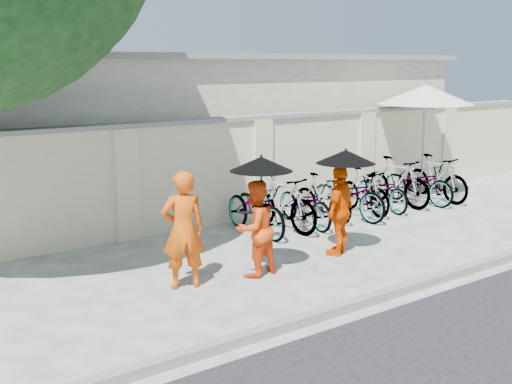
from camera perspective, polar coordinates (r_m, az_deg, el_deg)
ground at (r=9.76m, az=2.00°, el=-7.22°), size 80.00×80.00×0.00m
kerb at (r=8.56m, az=9.21°, el=-9.67°), size 40.00×0.16×0.12m
compound_wall at (r=12.61m, az=-3.49°, el=1.71°), size 20.00×0.30×2.00m
building_behind at (r=16.28m, az=-7.91°, el=5.94°), size 14.00×6.00×3.20m
monk_left at (r=8.99m, az=-6.49°, el=-3.36°), size 0.70×0.56×1.68m
monk_center at (r=9.46m, az=-0.08°, el=-3.26°), size 0.77×0.64×1.44m
parasol_center at (r=9.23m, az=0.47°, el=2.52°), size 0.92×0.92×0.98m
monk_right at (r=10.59m, az=7.47°, el=-1.61°), size 0.95×0.70×1.50m
parasol_right at (r=10.39m, az=7.98°, el=3.13°), size 0.96×0.96×0.90m
patio_umbrella at (r=15.45m, az=14.84°, el=8.27°), size 2.37×2.37×2.63m
bike_0 at (r=11.82m, az=-0.00°, el=-1.44°), size 0.76×1.91×0.98m
bike_1 at (r=12.08m, az=2.39°, el=-0.93°), size 0.65×1.83×1.08m
bike_2 at (r=12.45m, az=4.38°, el=-0.97°), size 0.81×1.80×0.91m
bike_3 at (r=12.90m, az=5.95°, el=-0.49°), size 0.53×1.60×0.95m
bike_4 at (r=13.15m, az=8.25°, el=-0.21°), size 0.80×1.94×0.99m
bike_5 at (r=13.62m, az=9.62°, el=0.09°), size 0.66×1.65×0.97m
bike_6 at (r=14.05m, az=11.12°, el=0.19°), size 0.80×1.74×0.88m
bike_7 at (r=14.50m, az=12.41°, el=0.90°), size 0.58×1.83×1.09m
bike_8 at (r=14.85m, az=14.20°, el=0.80°), size 0.82×1.87×0.95m
bike_9 at (r=15.24m, az=15.73°, el=1.20°), size 0.53×1.78×1.06m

